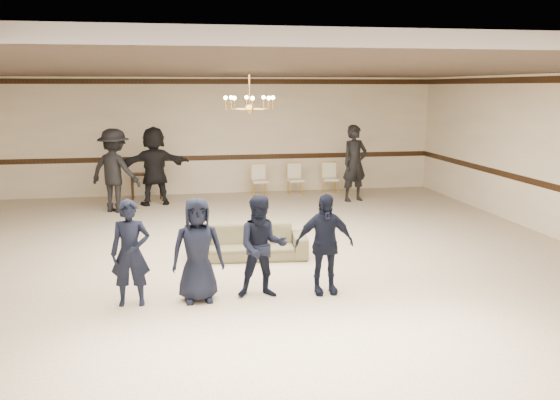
# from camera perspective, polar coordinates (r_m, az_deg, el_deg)

# --- Properties ---
(room) EXTENTS (12.01, 14.01, 3.21)m
(room) POSITION_cam_1_polar(r_m,az_deg,el_deg) (9.80, -2.11, 2.87)
(room) COLOR beige
(room) RESTS_ON ground
(chair_rail) EXTENTS (12.00, 0.02, 0.14)m
(chair_rail) POSITION_cam_1_polar(r_m,az_deg,el_deg) (16.76, -5.52, 4.05)
(chair_rail) COLOR black
(chair_rail) RESTS_ON wall_back
(crown_molding) EXTENTS (12.00, 0.02, 0.14)m
(crown_molding) POSITION_cam_1_polar(r_m,az_deg,el_deg) (16.65, -5.65, 11.18)
(crown_molding) COLOR black
(crown_molding) RESTS_ON wall_back
(chandelier) EXTENTS (0.94, 0.94, 0.89)m
(chandelier) POSITION_cam_1_polar(r_m,az_deg,el_deg) (10.70, -2.94, 10.38)
(chandelier) COLOR #BA8B3B
(chandelier) RESTS_ON ceiling
(boy_a) EXTENTS (0.55, 0.38, 1.46)m
(boy_a) POSITION_cam_1_polar(r_m,az_deg,el_deg) (8.36, -14.06, -4.92)
(boy_a) COLOR black
(boy_a) RESTS_ON floor
(boy_b) EXTENTS (0.74, 0.51, 1.46)m
(boy_b) POSITION_cam_1_polar(r_m,az_deg,el_deg) (8.34, -7.86, -4.73)
(boy_b) COLOR black
(boy_b) RESTS_ON floor
(boy_c) EXTENTS (0.75, 0.60, 1.46)m
(boy_c) POSITION_cam_1_polar(r_m,az_deg,el_deg) (8.42, -1.72, -4.48)
(boy_c) COLOR black
(boy_c) RESTS_ON floor
(boy_d) EXTENTS (0.86, 0.37, 1.46)m
(boy_d) POSITION_cam_1_polar(r_m,az_deg,el_deg) (8.60, 4.24, -4.19)
(boy_d) COLOR black
(boy_d) RESTS_ON floor
(settee) EXTENTS (2.01, 0.93, 0.57)m
(settee) POSITION_cam_1_polar(r_m,az_deg,el_deg) (10.45, -2.83, -3.99)
(settee) COLOR #686345
(settee) RESTS_ON floor
(adult_left) EXTENTS (1.48, 1.28, 1.98)m
(adult_left) POSITION_cam_1_polar(r_m,az_deg,el_deg) (14.68, -15.48, 2.72)
(adult_left) COLOR black
(adult_left) RESTS_ON floor
(adult_mid) EXTENTS (1.91, 0.89, 1.98)m
(adult_mid) POSITION_cam_1_polar(r_m,az_deg,el_deg) (15.32, -11.90, 3.20)
(adult_mid) COLOR black
(adult_mid) RESTS_ON floor
(adult_right) EXTENTS (0.84, 0.69, 1.98)m
(adult_right) POSITION_cam_1_polar(r_m,az_deg,el_deg) (15.63, 7.13, 3.50)
(adult_right) COLOR black
(adult_right) RESTS_ON floor
(banquet_chair_left) EXTENTS (0.46, 0.46, 0.87)m
(banquet_chair_left) POSITION_cam_1_polar(r_m,az_deg,el_deg) (16.21, -1.98, 1.84)
(banquet_chair_left) COLOR #F1E5CA
(banquet_chair_left) RESTS_ON floor
(banquet_chair_mid) EXTENTS (0.46, 0.46, 0.87)m
(banquet_chair_mid) POSITION_cam_1_polar(r_m,az_deg,el_deg) (16.38, 1.48, 1.94)
(banquet_chair_mid) COLOR #F1E5CA
(banquet_chair_mid) RESTS_ON floor
(banquet_chair_right) EXTENTS (0.46, 0.46, 0.87)m
(banquet_chair_right) POSITION_cam_1_polar(r_m,az_deg,el_deg) (16.61, 4.87, 2.03)
(banquet_chair_right) COLOR #F1E5CA
(banquet_chair_right) RESTS_ON floor
(console_table) EXTENTS (0.83, 0.36, 0.69)m
(console_table) POSITION_cam_1_polar(r_m,az_deg,el_deg) (16.27, -12.60, 1.31)
(console_table) COLOR black
(console_table) RESTS_ON floor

